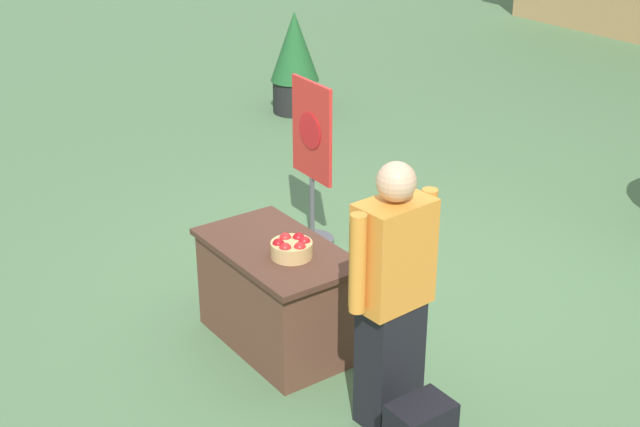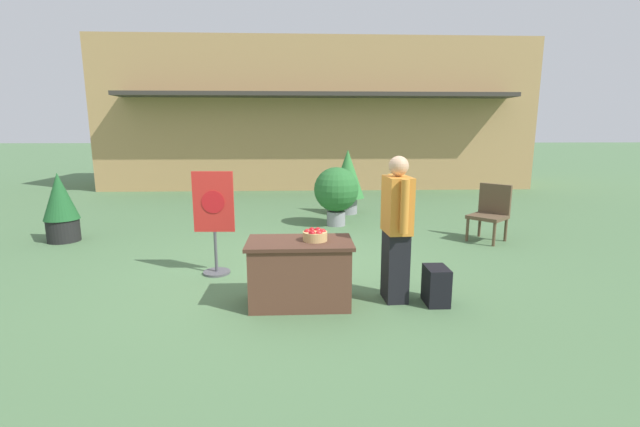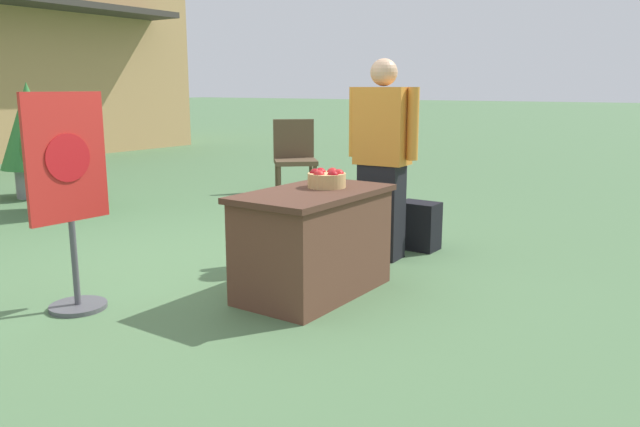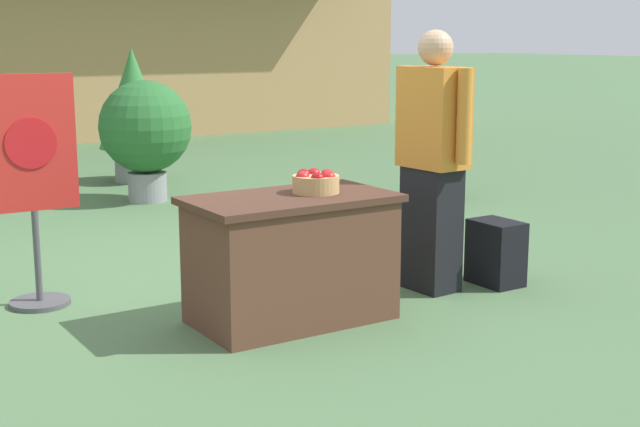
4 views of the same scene
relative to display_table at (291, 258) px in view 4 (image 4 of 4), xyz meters
The scene contains 9 objects.
ground_plane 1.09m from the display_table, 102.11° to the left, with size 120.00×120.00×0.00m, color #4C7047.
display_table is the anchor object (origin of this frame).
apple_basket 0.45m from the display_table, ahead, with size 0.27×0.27×0.13m.
person_visitor 1.17m from the display_table, ahead, with size 0.29×0.61×1.63m.
backpack 1.52m from the display_table, ahead, with size 0.24×0.34×0.42m.
poster_board 1.60m from the display_table, 136.54° to the left, with size 0.53×0.36×1.38m.
patio_chair 4.25m from the display_table, 38.70° to the left, with size 0.78×0.78×0.98m.
potted_plant_far_right 5.34m from the display_table, 78.19° to the left, with size 0.78×0.78×1.47m.
potted_plant_far_left 4.04m from the display_table, 79.60° to the left, with size 0.89×0.89×1.18m.
Camera 4 is at (-2.27, -5.19, 1.59)m, focal length 50.00 mm.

